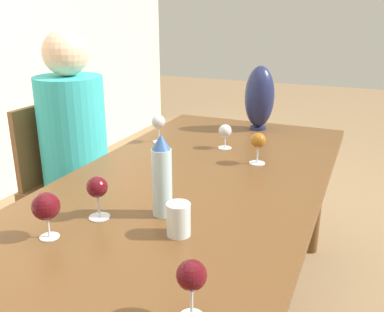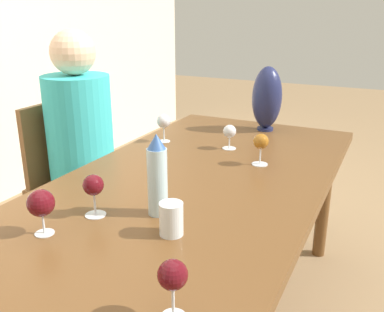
% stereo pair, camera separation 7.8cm
% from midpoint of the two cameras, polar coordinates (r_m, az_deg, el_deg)
% --- Properties ---
extents(dining_table, '(2.29, 0.97, 0.72)m').
position_cam_midpoint_polar(dining_table, '(1.57, -1.07, -7.47)').
color(dining_table, brown).
rests_on(dining_table, ground_plane).
extents(water_bottle, '(0.06, 0.06, 0.27)m').
position_cam_midpoint_polar(water_bottle, '(1.35, -3.01, -2.71)').
color(water_bottle, '#ADCCD6').
rests_on(water_bottle, dining_table).
extents(water_tumbler, '(0.07, 0.07, 0.10)m').
position_cam_midpoint_polar(water_tumbler, '(1.26, -1.00, -8.40)').
color(water_tumbler, silver).
rests_on(water_tumbler, dining_table).
extents(vase, '(0.16, 0.16, 0.35)m').
position_cam_midpoint_polar(vase, '(2.36, 10.90, 7.60)').
color(vase, '#1E234C').
rests_on(vase, dining_table).
extents(wine_glass_2, '(0.07, 0.07, 0.14)m').
position_cam_midpoint_polar(wine_glass_2, '(2.13, -2.75, 4.54)').
color(wine_glass_2, silver).
rests_on(wine_glass_2, dining_table).
extents(wine_glass_3, '(0.07, 0.07, 0.14)m').
position_cam_midpoint_polar(wine_glass_3, '(1.83, 10.37, 1.77)').
color(wine_glass_3, silver).
rests_on(wine_glass_3, dining_table).
extents(wine_glass_4, '(0.07, 0.07, 0.12)m').
position_cam_midpoint_polar(wine_glass_4, '(2.03, 6.13, 3.15)').
color(wine_glass_4, silver).
rests_on(wine_glass_4, dining_table).
extents(wine_glass_5, '(0.08, 0.08, 0.14)m').
position_cam_midpoint_polar(wine_glass_5, '(1.31, -17.90, -6.09)').
color(wine_glass_5, silver).
rests_on(wine_glass_5, dining_table).
extents(wine_glass_6, '(0.07, 0.07, 0.14)m').
position_cam_midpoint_polar(wine_glass_6, '(0.92, -0.10, -15.81)').
color(wine_glass_6, silver).
rests_on(wine_glass_6, dining_table).
extents(wine_glass_7, '(0.07, 0.07, 0.14)m').
position_cam_midpoint_polar(wine_glass_7, '(1.38, -11.45, -4.03)').
color(wine_glass_7, silver).
rests_on(wine_glass_7, dining_table).
extents(chair_far, '(0.44, 0.44, 0.89)m').
position_cam_midpoint_polar(chair_far, '(2.37, -14.52, -2.83)').
color(chair_far, brown).
rests_on(chair_far, ground_plane).
extents(person_far, '(0.33, 0.33, 1.27)m').
position_cam_midpoint_polar(person_far, '(2.26, -13.37, 1.29)').
color(person_far, '#2D2D38').
rests_on(person_far, ground_plane).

